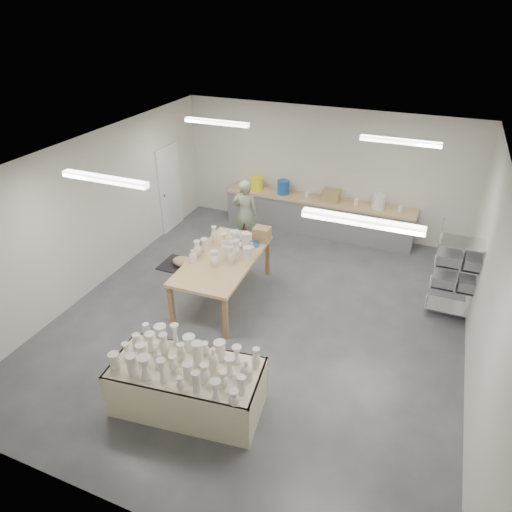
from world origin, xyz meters
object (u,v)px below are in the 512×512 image
at_px(work_table, 227,254).
at_px(potter, 245,213).
at_px(drying_table, 187,384).
at_px(red_stool, 250,230).

xyz_separation_m(work_table, potter, (-0.50, 2.00, -0.09)).
height_order(drying_table, red_stool, drying_table).
bearing_deg(red_stool, drying_table, -76.80).
bearing_deg(red_stool, work_table, -77.51).
distance_m(drying_table, work_table, 2.92).
bearing_deg(work_table, red_stool, 100.40).
bearing_deg(drying_table, potter, 96.97).
height_order(potter, red_stool, potter).
xyz_separation_m(drying_table, work_table, (-0.69, 2.80, 0.47)).
relative_size(potter, red_stool, 3.83).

